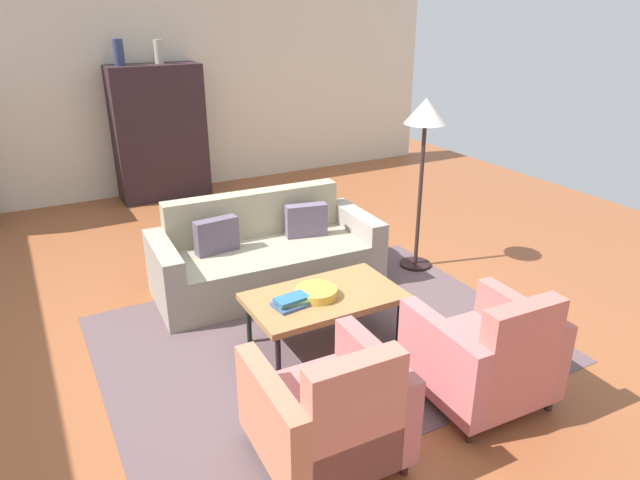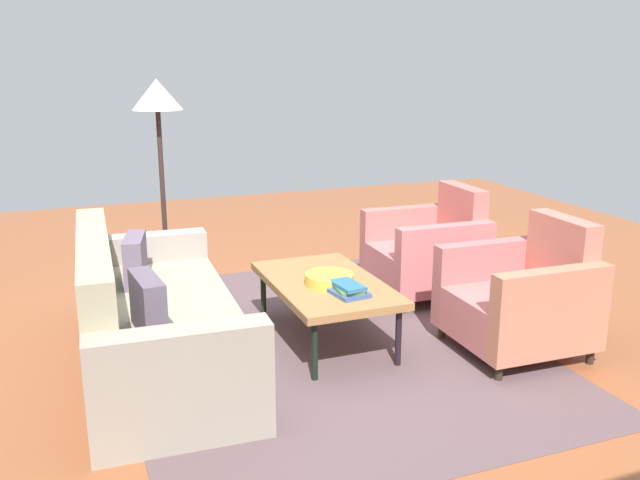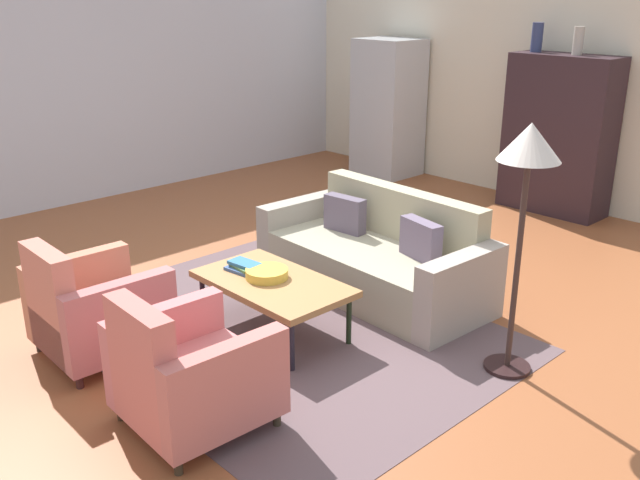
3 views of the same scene
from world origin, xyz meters
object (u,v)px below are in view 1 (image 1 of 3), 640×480
armchair_right (487,358)px  fruit_bowl (316,293)px  couch (265,257)px  armchair_left (331,415)px  book_stack (292,302)px  vase_tall (119,52)px  vase_round (159,52)px  floor_lamp (425,128)px  coffee_table (324,299)px  cabinet (160,133)px

armchair_right → fruit_bowl: armchair_right is taller
couch → armchair_left: size_ratio=2.43×
book_stack → vase_tall: bearing=93.1°
armchair_right → fruit_bowl: (-0.67, 1.17, 0.12)m
vase_round → floor_lamp: (1.58, -3.57, -0.51)m
vase_round → floor_lamp: bearing=-66.2°
coffee_table → vase_tall: 4.69m
cabinet → armchair_left: bearing=-94.8°
couch → armchair_left: bearing=78.0°
couch → vase_tall: (-0.54, 3.21, 1.67)m
couch → coffee_table: 1.19m
floor_lamp → fruit_bowl: bearing=-153.0°
vase_tall → vase_round: bearing=0.0°
coffee_table → book_stack: bearing=-173.5°
armchair_left → fruit_bowl: size_ratio=2.72×
book_stack → vase_tall: (-0.24, 4.43, 1.50)m
couch → cabinet: size_ratio=1.19×
floor_lamp → vase_round: bearing=113.8°
cabinet → vase_tall: 1.13m
book_stack → cabinet: size_ratio=0.16×
vase_tall → fruit_bowl: bearing=-83.9°
fruit_bowl → floor_lamp: (1.61, 0.82, 0.98)m
cabinet → vase_round: (0.10, -0.00, 1.05)m
armchair_right → fruit_bowl: bearing=121.9°
couch → vase_round: vase_round is taller
couch → floor_lamp: floor_lamp is taller
couch → book_stack: size_ratio=7.22×
book_stack → coffee_table: bearing=6.5°
armchair_left → cabinet: (0.47, 5.56, 0.56)m
armchair_left → floor_lamp: 3.12m
fruit_bowl → vase_round: bearing=89.6°
couch → floor_lamp: size_ratio=1.24×
cabinet → vase_round: 1.05m
armchair_right → vase_round: vase_round is taller
armchair_left → vase_tall: bearing=90.7°
book_stack → cabinet: 4.45m
armchair_left → floor_lamp: (2.14, 1.99, 1.10)m
vase_round → armchair_left: bearing=-95.8°
fruit_bowl → vase_round: 4.64m
couch → armchair_right: (0.59, -2.35, 0.06)m
coffee_table → fruit_bowl: size_ratio=3.70×
fruit_bowl → vase_tall: size_ratio=1.00×
coffee_table → floor_lamp: (1.54, 0.82, 1.05)m
couch → armchair_left: 2.43m
fruit_bowl → book_stack: 0.23m
coffee_table → fruit_bowl: 0.10m
coffee_table → vase_tall: size_ratio=3.71×
vase_round → armchair_right: bearing=-83.5°
couch → coffee_table: bearing=92.2°
armchair_left → book_stack: size_ratio=2.98×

